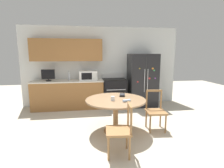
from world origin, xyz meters
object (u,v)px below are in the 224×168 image
at_px(microwave, 88,75).
at_px(dining_chair_right, 156,111).
at_px(refrigerator, 142,80).
at_px(dining_chair_near, 120,131).
at_px(countertop_tv, 48,75).
at_px(candle_glass, 113,99).
at_px(wallet, 122,95).
at_px(oven_range, 114,92).
at_px(counter_bottle, 69,77).

xyz_separation_m(microwave, dining_chair_right, (1.48, -1.93, -0.61)).
relative_size(refrigerator, dining_chair_near, 1.91).
bearing_deg(dining_chair_near, dining_chair_right, -42.53).
bearing_deg(countertop_tv, dining_chair_near, -58.89).
height_order(dining_chair_near, candle_glass, dining_chair_near).
xyz_separation_m(refrigerator, microwave, (-1.77, 0.04, 0.19)).
distance_m(refrigerator, dining_chair_near, 3.09).
distance_m(refrigerator, wallet, 1.93).
bearing_deg(dining_chair_right, dining_chair_near, 46.56).
height_order(dining_chair_near, dining_chair_right, same).
relative_size(refrigerator, microwave, 3.13).
relative_size(microwave, wallet, 3.60).
xyz_separation_m(countertop_tv, dining_chair_right, (2.70, -1.93, -0.66)).
bearing_deg(wallet, microwave, 114.12).
bearing_deg(dining_chair_near, oven_range, -1.29).
bearing_deg(dining_chair_near, candle_glass, 6.08).
bearing_deg(candle_glass, wallet, 49.89).
xyz_separation_m(oven_range, candle_glass, (-0.36, -1.99, 0.32)).
bearing_deg(microwave, countertop_tv, 179.94).
height_order(counter_bottle, dining_chair_near, counter_bottle).
distance_m(dining_chair_right, candle_glass, 1.06).
relative_size(refrigerator, dining_chair_right, 1.91).
distance_m(microwave, candle_glass, 2.07).
relative_size(refrigerator, countertop_tv, 4.37).
bearing_deg(countertop_tv, oven_range, -0.40).
height_order(microwave, dining_chair_near, microwave).
height_order(refrigerator, wallet, refrigerator).
distance_m(oven_range, candle_glass, 2.04).
xyz_separation_m(microwave, candle_glass, (0.48, -2.00, -0.26)).
xyz_separation_m(microwave, countertop_tv, (-1.22, 0.00, 0.04)).
bearing_deg(microwave, oven_range, -0.89).
height_order(microwave, countertop_tv, countertop_tv).
relative_size(oven_range, wallet, 7.06).
xyz_separation_m(countertop_tv, candle_glass, (1.70, -2.00, -0.30)).
distance_m(dining_chair_near, candle_glass, 0.88).
relative_size(dining_chair_near, wallet, 5.89).
relative_size(dining_chair_right, wallet, 5.89).
relative_size(countertop_tv, candle_glass, 4.19).
xyz_separation_m(candle_glass, wallet, (0.27, 0.32, -0.01)).
xyz_separation_m(countertop_tv, wallet, (1.97, -1.68, -0.32)).
height_order(oven_range, counter_bottle, counter_bottle).
bearing_deg(refrigerator, dining_chair_near, -115.09).
relative_size(dining_chair_right, candle_glass, 9.57).
bearing_deg(oven_range, counter_bottle, 176.00).
relative_size(counter_bottle, wallet, 1.88).
height_order(countertop_tv, dining_chair_near, countertop_tv).
height_order(oven_range, dining_chair_near, oven_range).
xyz_separation_m(dining_chair_near, wallet, (0.27, 1.14, 0.34)).
bearing_deg(wallet, dining_chair_right, -19.34).
bearing_deg(dining_chair_right, microwave, -47.45).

